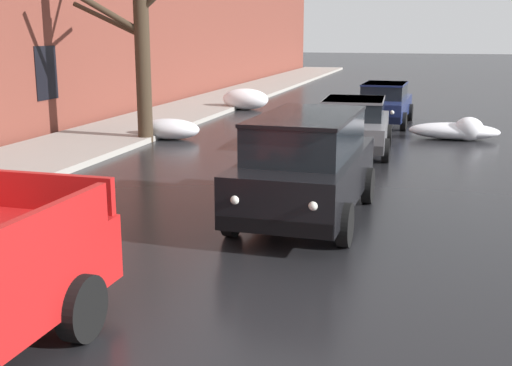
% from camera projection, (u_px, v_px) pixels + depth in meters
% --- Properties ---
extents(left_sidewalk_slab, '(3.22, 80.00, 0.16)m').
position_uv_depth(left_sidewalk_slab, '(76.00, 146.00, 18.24)').
color(left_sidewalk_slab, gray).
rests_on(left_sidewalk_slab, ground).
extents(snow_bank_mid_block_left, '(1.93, 1.08, 0.87)m').
position_uv_depth(snow_bank_mid_block_left, '(244.00, 100.00, 27.08)').
color(snow_bank_mid_block_left, white).
rests_on(snow_bank_mid_block_left, ground).
extents(snow_bank_near_corner_right, '(2.66, 1.08, 0.71)m').
position_uv_depth(snow_bank_near_corner_right, '(457.00, 131.00, 19.67)').
color(snow_bank_near_corner_right, white).
rests_on(snow_bank_near_corner_right, ground).
extents(snow_bank_along_right_kerb, '(1.88, 0.96, 0.62)m').
position_uv_depth(snow_bank_along_right_kerb, '(169.00, 129.00, 19.74)').
color(snow_bank_along_right_kerb, white).
rests_on(snow_bank_along_right_kerb, ground).
extents(bare_tree_mid_block, '(3.98, 2.42, 6.15)m').
position_uv_depth(bare_tree_mid_block, '(140.00, 29.00, 18.61)').
color(bare_tree_mid_block, '#382B1E').
rests_on(bare_tree_mid_block, ground).
extents(suv_black_parked_kerbside_close, '(2.05, 4.42, 1.82)m').
position_uv_depth(suv_black_parked_kerbside_close, '(307.00, 163.00, 11.27)').
color(suv_black_parked_kerbside_close, black).
rests_on(suv_black_parked_kerbside_close, ground).
extents(sedan_grey_parked_kerbside_mid, '(2.16, 4.22, 1.42)m').
position_uv_depth(sedan_grey_parked_kerbside_mid, '(353.00, 124.00, 17.60)').
color(sedan_grey_parked_kerbside_mid, slate).
rests_on(sedan_grey_parked_kerbside_mid, ground).
extents(sedan_darkblue_parked_far_down_block, '(1.93, 4.33, 1.42)m').
position_uv_depth(sedan_darkblue_parked_far_down_block, '(384.00, 103.00, 22.82)').
color(sedan_darkblue_parked_far_down_block, navy).
rests_on(sedan_darkblue_parked_far_down_block, ground).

